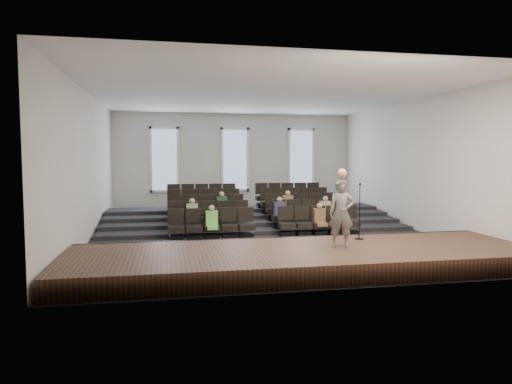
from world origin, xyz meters
The scene contains 14 objects.
ground centered at (0.00, 0.00, 0.00)m, with size 14.00×14.00×0.00m, color black.
ceiling centered at (0.00, 0.00, 5.01)m, with size 12.00×14.00×0.02m, color white.
wall_back centered at (0.00, 7.02, 2.50)m, with size 12.00×0.04×5.00m, color silver.
wall_front centered at (0.00, -7.02, 2.50)m, with size 12.00×0.04×5.00m, color silver.
wall_left centered at (-6.02, 0.00, 2.50)m, with size 0.04×14.00×5.00m, color silver.
wall_right centered at (6.02, 0.00, 2.50)m, with size 0.04×14.00×5.00m, color silver.
stage centered at (0.00, -5.10, 0.25)m, with size 11.80×3.60×0.50m, color #4E3221.
stage_lip centered at (0.00, -3.33, 0.25)m, with size 11.80×0.06×0.52m, color black.
risers centered at (0.00, 3.17, 0.20)m, with size 11.80×4.80×0.60m.
seating_rows centered at (0.00, 1.54, 0.68)m, with size 6.80×4.70×1.67m.
windows centered at (0.00, 6.95, 2.70)m, with size 8.44×0.10×3.24m.
audience centered at (0.10, 0.45, 0.83)m, with size 5.45×2.64×1.10m.
speaker centered at (1.00, -4.98, 1.37)m, with size 0.64×0.42×1.75m, color slate.
mic_stand centered at (1.92, -4.02, 0.97)m, with size 0.27×0.27×1.60m.
Camera 1 is at (-3.42, -15.99, 2.81)m, focal length 32.00 mm.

